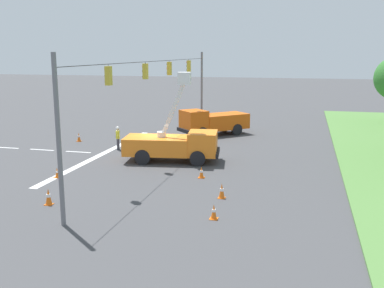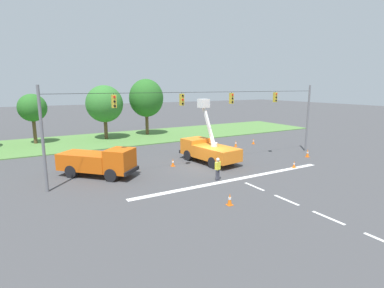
% 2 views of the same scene
% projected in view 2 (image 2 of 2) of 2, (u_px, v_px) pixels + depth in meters
% --- Properties ---
extents(ground_plane, '(200.00, 200.00, 0.00)m').
position_uv_depth(ground_plane, '(207.00, 167.00, 26.88)').
color(ground_plane, '#424244').
extents(grass_verge, '(56.00, 12.00, 0.10)m').
position_uv_depth(grass_verge, '(138.00, 137.00, 42.17)').
color(grass_verge, '#517F3D').
rests_on(grass_verge, ground).
extents(lane_markings, '(17.60, 15.25, 0.01)m').
position_uv_depth(lane_markings, '(250.00, 184.00, 21.98)').
color(lane_markings, silver).
rests_on(lane_markings, ground).
extents(signal_gantry, '(26.20, 0.33, 7.20)m').
position_uv_depth(signal_gantry, '(207.00, 116.00, 26.00)').
color(signal_gantry, slate).
rests_on(signal_gantry, ground).
extents(tree_west, '(3.34, 3.53, 6.19)m').
position_uv_depth(tree_west, '(32.00, 108.00, 36.39)').
color(tree_west, brown).
rests_on(tree_west, ground).
extents(tree_centre, '(4.83, 5.15, 7.23)m').
position_uv_depth(tree_centre, '(104.00, 104.00, 39.78)').
color(tree_centre, brown).
rests_on(tree_centre, ground).
extents(tree_east, '(4.89, 4.93, 8.12)m').
position_uv_depth(tree_east, '(146.00, 98.00, 43.11)').
color(tree_east, brown).
rests_on(tree_east, ground).
extents(utility_truck_bucket_lift, '(3.34, 6.58, 5.92)m').
position_uv_depth(utility_truck_bucket_lift, '(208.00, 149.00, 28.26)').
color(utility_truck_bucket_lift, orange).
rests_on(utility_truck_bucket_lift, ground).
extents(utility_truck_support_near, '(5.90, 6.01, 2.31)m').
position_uv_depth(utility_truck_support_near, '(99.00, 161.00, 23.83)').
color(utility_truck_support_near, '#D6560F').
rests_on(utility_truck_support_near, ground).
extents(road_worker, '(0.63, 0.33, 1.77)m').
position_uv_depth(road_worker, '(218.00, 168.00, 22.78)').
color(road_worker, '#383842').
rests_on(road_worker, ground).
extents(traffic_cone_foreground_left, '(0.36, 0.36, 0.81)m').
position_uv_depth(traffic_cone_foreground_left, '(308.00, 153.00, 30.42)').
color(traffic_cone_foreground_left, orange).
rests_on(traffic_cone_foreground_left, ground).
extents(traffic_cone_foreground_right, '(0.36, 0.36, 0.61)m').
position_uv_depth(traffic_cone_foreground_right, '(294.00, 164.00, 26.48)').
color(traffic_cone_foreground_right, orange).
rests_on(traffic_cone_foreground_right, ground).
extents(traffic_cone_mid_left, '(0.36, 0.36, 0.69)m').
position_uv_depth(traffic_cone_mid_left, '(222.00, 150.00, 32.46)').
color(traffic_cone_mid_left, orange).
rests_on(traffic_cone_mid_left, ground).
extents(traffic_cone_mid_right, '(0.36, 0.36, 0.77)m').
position_uv_depth(traffic_cone_mid_right, '(236.00, 143.00, 35.64)').
color(traffic_cone_mid_right, orange).
rests_on(traffic_cone_mid_right, ground).
extents(traffic_cone_near_bucket, '(0.36, 0.36, 0.71)m').
position_uv_depth(traffic_cone_near_bucket, '(173.00, 162.00, 26.93)').
color(traffic_cone_near_bucket, orange).
rests_on(traffic_cone_near_bucket, ground).
extents(traffic_cone_lane_edge_a, '(0.36, 0.36, 0.75)m').
position_uv_depth(traffic_cone_lane_edge_a, '(230.00, 199.00, 18.11)').
color(traffic_cone_lane_edge_a, orange).
rests_on(traffic_cone_lane_edge_a, ground).
extents(traffic_cone_lane_edge_b, '(0.36, 0.36, 0.69)m').
position_uv_depth(traffic_cone_lane_edge_b, '(253.00, 141.00, 37.24)').
color(traffic_cone_lane_edge_b, orange).
rests_on(traffic_cone_lane_edge_b, ground).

